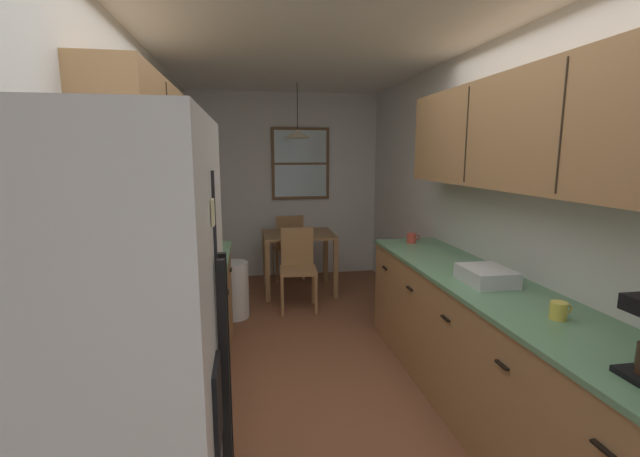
# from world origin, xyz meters

# --- Properties ---
(ground_plane) EXTENTS (12.00, 12.00, 0.00)m
(ground_plane) POSITION_xyz_m (0.00, 1.00, 0.00)
(ground_plane) COLOR brown
(wall_left) EXTENTS (0.10, 9.00, 2.55)m
(wall_left) POSITION_xyz_m (-1.35, 1.00, 1.27)
(wall_left) COLOR silver
(wall_left) RESTS_ON ground
(wall_right) EXTENTS (0.10, 9.00, 2.55)m
(wall_right) POSITION_xyz_m (1.35, 1.00, 1.27)
(wall_right) COLOR silver
(wall_right) RESTS_ON ground
(wall_back) EXTENTS (4.40, 0.10, 2.55)m
(wall_back) POSITION_xyz_m (0.00, 3.65, 1.27)
(wall_back) COLOR silver
(wall_back) RESTS_ON ground
(ceiling_slab) EXTENTS (4.40, 9.00, 0.08)m
(ceiling_slab) POSITION_xyz_m (0.00, 1.00, 2.59)
(ceiling_slab) COLOR white
(refrigerator) EXTENTS (0.72, 0.76, 1.82)m
(refrigerator) POSITION_xyz_m (-0.96, -1.21, 0.91)
(refrigerator) COLOR white
(refrigerator) RESTS_ON ground
(stove_range) EXTENTS (0.66, 0.59, 1.10)m
(stove_range) POSITION_xyz_m (-0.99, -0.52, 0.47)
(stove_range) COLOR black
(stove_range) RESTS_ON ground
(microwave_over_range) EXTENTS (0.39, 0.61, 0.36)m
(microwave_over_range) POSITION_xyz_m (-1.11, -0.52, 1.67)
(microwave_over_range) COLOR silver
(counter_left) EXTENTS (0.64, 1.93, 0.90)m
(counter_left) POSITION_xyz_m (-1.00, 0.74, 0.45)
(counter_left) COLOR #A87A4C
(counter_left) RESTS_ON ground
(upper_cabinets_left) EXTENTS (0.33, 2.01, 0.65)m
(upper_cabinets_left) POSITION_xyz_m (-1.14, 0.69, 1.84)
(upper_cabinets_left) COLOR #A87A4C
(counter_right) EXTENTS (0.64, 3.10, 0.90)m
(counter_right) POSITION_xyz_m (1.00, -0.02, 0.45)
(counter_right) COLOR #A87A4C
(counter_right) RESTS_ON ground
(upper_cabinets_right) EXTENTS (0.33, 2.78, 0.70)m
(upper_cabinets_right) POSITION_xyz_m (1.14, -0.07, 1.85)
(upper_cabinets_right) COLOR #A87A4C
(dining_table) EXTENTS (0.87, 0.73, 0.75)m
(dining_table) POSITION_xyz_m (0.09, 2.81, 0.62)
(dining_table) COLOR olive
(dining_table) RESTS_ON ground
(dining_chair_near) EXTENTS (0.42, 0.42, 0.90)m
(dining_chair_near) POSITION_xyz_m (0.01, 2.23, 0.50)
(dining_chair_near) COLOR #A87A4C
(dining_chair_near) RESTS_ON ground
(dining_chair_far) EXTENTS (0.44, 0.44, 0.90)m
(dining_chair_far) POSITION_xyz_m (0.02, 3.38, 0.50)
(dining_chair_far) COLOR #A87A4C
(dining_chair_far) RESTS_ON ground
(pendant_light) EXTENTS (0.31, 0.31, 0.64)m
(pendant_light) POSITION_xyz_m (0.09, 2.81, 1.96)
(pendant_light) COLOR black
(back_window) EXTENTS (0.80, 0.05, 0.99)m
(back_window) POSITION_xyz_m (0.21, 3.58, 1.59)
(back_window) COLOR brown
(trash_bin) EXTENTS (0.33, 0.33, 0.60)m
(trash_bin) POSITION_xyz_m (-0.70, 2.04, 0.30)
(trash_bin) COLOR white
(trash_bin) RESTS_ON ground
(storage_canister) EXTENTS (0.12, 0.12, 0.20)m
(storage_canister) POSITION_xyz_m (-1.00, -0.12, 1.00)
(storage_canister) COLOR #D84C19
(storage_canister) RESTS_ON counter_left
(dish_towel) EXTENTS (0.02, 0.16, 0.24)m
(dish_towel) POSITION_xyz_m (-0.64, -0.38, 0.50)
(dish_towel) COLOR beige
(mug_by_coffeemaker) EXTENTS (0.12, 0.09, 0.09)m
(mug_by_coffeemaker) POSITION_xyz_m (0.98, 1.32, 0.95)
(mug_by_coffeemaker) COLOR #BF3F33
(mug_by_coffeemaker) RESTS_ON counter_right
(mug_spare) EXTENTS (0.12, 0.08, 0.09)m
(mug_spare) POSITION_xyz_m (1.01, -0.59, 0.95)
(mug_spare) COLOR #E5CC4C
(mug_spare) RESTS_ON counter_right
(dish_rack) EXTENTS (0.28, 0.34, 0.10)m
(dish_rack) POSITION_xyz_m (0.98, 0.04, 0.95)
(dish_rack) COLOR silver
(dish_rack) RESTS_ON counter_right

